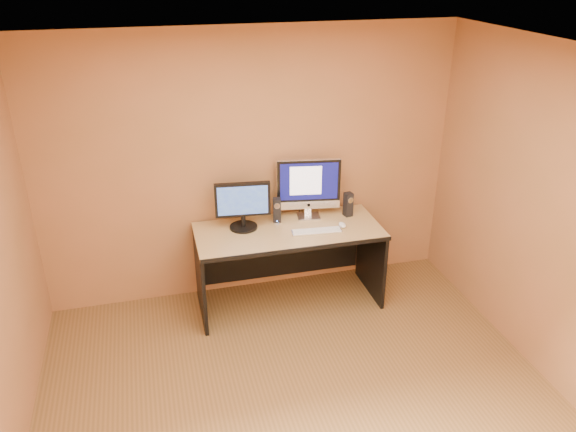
{
  "coord_description": "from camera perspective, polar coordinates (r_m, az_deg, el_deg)",
  "views": [
    {
      "loc": [
        -0.95,
        -2.94,
        3.16
      ],
      "look_at": [
        0.22,
        1.48,
        0.99
      ],
      "focal_mm": 35.0,
      "sensor_mm": 36.0,
      "label": 1
    }
  ],
  "objects": [
    {
      "name": "speaker_left",
      "position": [
        5.35,
        -1.13,
        0.61
      ],
      "size": [
        0.09,
        0.09,
        0.24
      ],
      "primitive_type": null,
      "rotation": [
        0.0,
        0.0,
        -0.2
      ],
      "color": "black",
      "rests_on": "desk"
    },
    {
      "name": "speaker_right",
      "position": [
        5.5,
        6.13,
        1.18
      ],
      "size": [
        0.09,
        0.09,
        0.24
      ],
      "primitive_type": null,
      "rotation": [
        0.0,
        0.0,
        0.18
      ],
      "color": "black",
      "rests_on": "desk"
    },
    {
      "name": "cable_b",
      "position": [
        5.61,
        1.17,
        0.55
      ],
      "size": [
        0.08,
        0.18,
        0.01
      ],
      "primitive_type": "cylinder",
      "rotation": [
        1.57,
        0.0,
        -0.38
      ],
      "color": "black",
      "rests_on": "desk"
    },
    {
      "name": "second_monitor",
      "position": [
        5.19,
        -4.62,
        1.03
      ],
      "size": [
        0.55,
        0.32,
        0.46
      ],
      "primitive_type": null,
      "rotation": [
        0.0,
        0.0,
        -0.11
      ],
      "color": "black",
      "rests_on": "desk"
    },
    {
      "name": "imac",
      "position": [
        5.37,
        2.15,
        2.79
      ],
      "size": [
        0.65,
        0.32,
        0.6
      ],
      "primitive_type": null,
      "rotation": [
        0.0,
        0.0,
        -0.16
      ],
      "color": "silver",
      "rests_on": "desk"
    },
    {
      "name": "ceiling",
      "position": [
        3.14,
        3.13,
        15.0
      ],
      "size": [
        4.0,
        4.0,
        0.0
      ],
      "primitive_type": "plane",
      "color": "white",
      "rests_on": "walls"
    },
    {
      "name": "walls",
      "position": [
        3.61,
        2.64,
        -5.74
      ],
      "size": [
        4.0,
        4.0,
        2.6
      ],
      "primitive_type": null,
      "color": "#9D623F",
      "rests_on": "ground"
    },
    {
      "name": "mouse",
      "position": [
        5.31,
        5.53,
        -0.89
      ],
      "size": [
        0.06,
        0.11,
        0.04
      ],
      "primitive_type": "ellipsoid",
      "rotation": [
        0.0,
        0.0,
        -0.0
      ],
      "color": "white",
      "rests_on": "desk"
    },
    {
      "name": "cable_a",
      "position": [
        5.6,
        2.03,
        0.5
      ],
      "size": [
        0.05,
        0.24,
        0.01
      ],
      "primitive_type": "cylinder",
      "rotation": [
        1.57,
        0.0,
        0.16
      ],
      "color": "black",
      "rests_on": "desk"
    },
    {
      "name": "desk",
      "position": [
        5.43,
        0.07,
        -5.17
      ],
      "size": [
        1.74,
        0.78,
        0.8
      ],
      "primitive_type": null,
      "rotation": [
        0.0,
        0.0,
        -0.01
      ],
      "color": "tan",
      "rests_on": "ground"
    },
    {
      "name": "floor",
      "position": [
        4.42,
        2.29,
        -20.31
      ],
      "size": [
        4.0,
        4.0,
        0.0
      ],
      "primitive_type": "plane",
      "color": "brown",
      "rests_on": "ground"
    },
    {
      "name": "keyboard",
      "position": [
        5.2,
        2.94,
        -1.54
      ],
      "size": [
        0.48,
        0.17,
        0.02
      ],
      "primitive_type": "cube",
      "rotation": [
        0.0,
        0.0,
        -0.09
      ],
      "color": "silver",
      "rests_on": "desk"
    }
  ]
}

